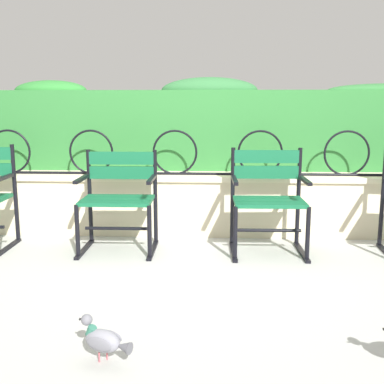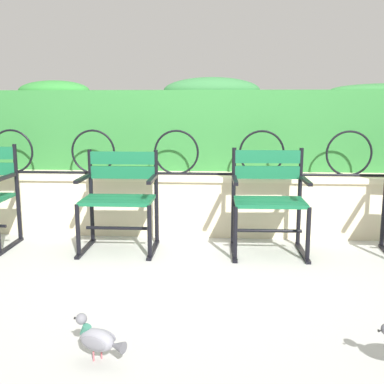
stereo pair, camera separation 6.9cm
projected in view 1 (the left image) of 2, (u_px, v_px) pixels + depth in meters
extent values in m
plane|color=#ADADA8|center=(191.00, 264.00, 3.68)|extent=(60.00, 60.00, 0.00)
cube|color=beige|center=(196.00, 206.00, 4.55)|extent=(6.53, 0.35, 0.53)
cube|color=beige|center=(196.00, 176.00, 4.49)|extent=(6.53, 0.41, 0.05)
cylinder|color=black|center=(196.00, 174.00, 4.41)|extent=(6.00, 0.02, 0.02)
torus|color=black|center=(9.00, 152.00, 4.46)|extent=(0.42, 0.02, 0.42)
torus|color=black|center=(91.00, 152.00, 4.42)|extent=(0.42, 0.02, 0.42)
torus|color=black|center=(175.00, 152.00, 4.39)|extent=(0.42, 0.02, 0.42)
torus|color=black|center=(260.00, 153.00, 4.35)|extent=(0.42, 0.02, 0.42)
torus|color=black|center=(347.00, 153.00, 4.31)|extent=(0.42, 0.02, 0.42)
cube|color=#2D7033|center=(198.00, 130.00, 4.81)|extent=(6.40, 0.46, 0.79)
ellipsoid|color=#2C742F|center=(51.00, 91.00, 4.81)|extent=(0.74, 0.41, 0.21)
ellipsoid|color=#2B6133|center=(209.00, 90.00, 4.74)|extent=(0.97, 0.41, 0.26)
cylinder|color=black|center=(15.00, 194.00, 4.22)|extent=(0.04, 0.04, 0.88)
cube|color=black|center=(7.00, 248.00, 4.06)|extent=(0.05, 0.52, 0.02)
cube|color=black|center=(2.00, 178.00, 3.95)|extent=(0.04, 0.40, 0.03)
cube|color=#145B38|center=(114.00, 204.00, 3.80)|extent=(0.59, 0.13, 0.03)
cube|color=#145B38|center=(117.00, 200.00, 3.94)|extent=(0.59, 0.13, 0.03)
cube|color=#145B38|center=(120.00, 197.00, 4.07)|extent=(0.59, 0.13, 0.03)
cube|color=#145B38|center=(121.00, 158.00, 4.11)|extent=(0.58, 0.03, 0.11)
cube|color=#145B38|center=(122.00, 173.00, 4.14)|extent=(0.58, 0.03, 0.11)
cylinder|color=black|center=(155.00, 197.00, 4.17)|extent=(0.04, 0.04, 0.84)
cylinder|color=black|center=(149.00, 232.00, 3.78)|extent=(0.04, 0.04, 0.44)
cube|color=black|center=(153.00, 250.00, 4.00)|extent=(0.04, 0.52, 0.02)
cube|color=black|center=(152.00, 179.00, 3.89)|extent=(0.04, 0.40, 0.03)
cylinder|color=black|center=(90.00, 197.00, 4.19)|extent=(0.04, 0.04, 0.84)
cylinder|color=black|center=(77.00, 232.00, 3.80)|extent=(0.04, 0.04, 0.44)
cube|color=black|center=(85.00, 249.00, 4.03)|extent=(0.04, 0.52, 0.02)
cube|color=black|center=(82.00, 179.00, 3.92)|extent=(0.04, 0.40, 0.03)
cylinder|color=black|center=(118.00, 228.00, 3.98)|extent=(0.56, 0.03, 0.03)
cube|color=#145B38|center=(271.00, 205.00, 3.74)|extent=(0.57, 0.14, 0.03)
cube|color=#145B38|center=(269.00, 202.00, 3.88)|extent=(0.57, 0.14, 0.03)
cube|color=#145B38|center=(267.00, 199.00, 4.01)|extent=(0.57, 0.14, 0.03)
cube|color=#145B38|center=(267.00, 157.00, 4.05)|extent=(0.57, 0.04, 0.11)
cube|color=#145B38|center=(266.00, 172.00, 4.07)|extent=(0.57, 0.04, 0.11)
cylinder|color=black|center=(298.00, 197.00, 4.11)|extent=(0.04, 0.04, 0.86)
cylinder|color=black|center=(308.00, 234.00, 3.72)|extent=(0.04, 0.04, 0.44)
cube|color=black|center=(302.00, 252.00, 3.95)|extent=(0.05, 0.52, 0.02)
cube|color=black|center=(305.00, 180.00, 3.84)|extent=(0.04, 0.40, 0.03)
cylinder|color=black|center=(233.00, 197.00, 4.12)|extent=(0.04, 0.04, 0.86)
cylinder|color=black|center=(235.00, 234.00, 3.74)|extent=(0.04, 0.04, 0.44)
cube|color=black|center=(233.00, 252.00, 3.96)|extent=(0.05, 0.52, 0.02)
cube|color=black|center=(235.00, 180.00, 3.85)|extent=(0.04, 0.40, 0.03)
cylinder|color=black|center=(268.00, 230.00, 3.92)|extent=(0.54, 0.04, 0.03)
cylinder|color=black|center=(383.00, 197.00, 4.07)|extent=(0.04, 0.04, 0.89)
ellipsoid|color=gray|center=(103.00, 341.00, 2.28)|extent=(0.21, 0.17, 0.11)
cylinder|color=#2D6B56|center=(91.00, 331.00, 2.30)|extent=(0.07, 0.06, 0.06)
sphere|color=slate|center=(87.00, 320.00, 2.30)|extent=(0.06, 0.06, 0.06)
cone|color=black|center=(82.00, 319.00, 2.31)|extent=(0.03, 0.02, 0.01)
cone|color=#595960|center=(123.00, 347.00, 2.23)|extent=(0.10, 0.09, 0.06)
ellipsoid|color=slate|center=(99.00, 344.00, 2.24)|extent=(0.14, 0.07, 0.07)
ellipsoid|color=slate|center=(109.00, 336.00, 2.31)|extent=(0.14, 0.07, 0.07)
cylinder|color=#C6515B|center=(99.00, 357.00, 2.28)|extent=(0.01, 0.01, 0.05)
cylinder|color=#C6515B|center=(107.00, 355.00, 2.30)|extent=(0.01, 0.01, 0.05)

